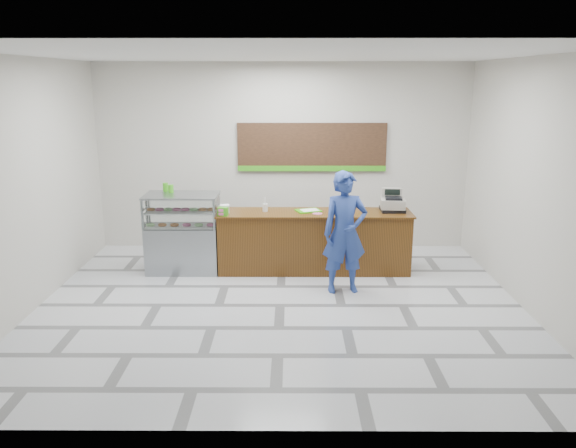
{
  "coord_description": "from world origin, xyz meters",
  "views": [
    {
      "loc": [
        0.15,
        -7.59,
        3.19
      ],
      "look_at": [
        0.11,
        0.9,
        0.99
      ],
      "focal_mm": 35.0,
      "sensor_mm": 36.0,
      "label": 1
    }
  ],
  "objects_px": {
    "cash_register": "(392,203)",
    "customer": "(345,233)",
    "display_case": "(183,232)",
    "sales_counter": "(314,241)",
    "serving_tray": "(308,211)"
  },
  "relations": [
    {
      "from": "sales_counter",
      "to": "serving_tray",
      "type": "bearing_deg",
      "value": 149.93
    },
    {
      "from": "cash_register",
      "to": "customer",
      "type": "height_order",
      "value": "customer"
    },
    {
      "from": "customer",
      "to": "cash_register",
      "type": "bearing_deg",
      "value": 40.55
    },
    {
      "from": "display_case",
      "to": "cash_register",
      "type": "xyz_separation_m",
      "value": [
        3.54,
        0.08,
        0.49
      ]
    },
    {
      "from": "cash_register",
      "to": "customer",
      "type": "xyz_separation_m",
      "value": [
        -0.89,
        -1.04,
        -0.23
      ]
    },
    {
      "from": "cash_register",
      "to": "display_case",
      "type": "bearing_deg",
      "value": -173.25
    },
    {
      "from": "display_case",
      "to": "customer",
      "type": "height_order",
      "value": "customer"
    },
    {
      "from": "display_case",
      "to": "cash_register",
      "type": "distance_m",
      "value": 3.57
    },
    {
      "from": "cash_register",
      "to": "serving_tray",
      "type": "xyz_separation_m",
      "value": [
        -1.41,
        -0.03,
        -0.13
      ]
    },
    {
      "from": "serving_tray",
      "to": "display_case",
      "type": "bearing_deg",
      "value": 161.65
    },
    {
      "from": "display_case",
      "to": "cash_register",
      "type": "bearing_deg",
      "value": 1.33
    },
    {
      "from": "sales_counter",
      "to": "customer",
      "type": "xyz_separation_m",
      "value": [
        0.42,
        -0.95,
        0.42
      ]
    },
    {
      "from": "sales_counter",
      "to": "display_case",
      "type": "relative_size",
      "value": 2.45
    },
    {
      "from": "customer",
      "to": "display_case",
      "type": "bearing_deg",
      "value": 151.43
    },
    {
      "from": "display_case",
      "to": "customer",
      "type": "distance_m",
      "value": 2.82
    }
  ]
}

